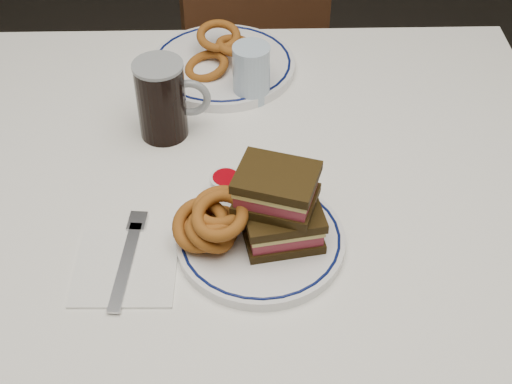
{
  "coord_description": "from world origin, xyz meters",
  "views": [
    {
      "loc": [
        0.08,
        -0.89,
        1.53
      ],
      "look_at": [
        0.1,
        -0.14,
        0.82
      ],
      "focal_mm": 50.0,
      "sensor_mm": 36.0,
      "label": 1
    }
  ],
  "objects_px": {
    "chair_far": "(242,70)",
    "reuben_sandwich": "(280,206)",
    "main_plate": "(261,240)",
    "beer_mug": "(163,99)",
    "far_plate": "(222,65)"
  },
  "relations": [
    {
      "from": "beer_mug",
      "to": "far_plate",
      "type": "relative_size",
      "value": 0.5
    },
    {
      "from": "chair_far",
      "to": "reuben_sandwich",
      "type": "height_order",
      "value": "reuben_sandwich"
    },
    {
      "from": "beer_mug",
      "to": "far_plate",
      "type": "distance_m",
      "value": 0.22
    },
    {
      "from": "beer_mug",
      "to": "chair_far",
      "type": "bearing_deg",
      "value": 78.18
    },
    {
      "from": "main_plate",
      "to": "far_plate",
      "type": "relative_size",
      "value": 0.88
    },
    {
      "from": "chair_far",
      "to": "main_plate",
      "type": "height_order",
      "value": "chair_far"
    },
    {
      "from": "main_plate",
      "to": "reuben_sandwich",
      "type": "xyz_separation_m",
      "value": [
        0.03,
        0.0,
        0.06
      ]
    },
    {
      "from": "chair_far",
      "to": "far_plate",
      "type": "bearing_deg",
      "value": -94.94
    },
    {
      "from": "chair_far",
      "to": "reuben_sandwich",
      "type": "distance_m",
      "value": 0.98
    },
    {
      "from": "reuben_sandwich",
      "to": "main_plate",
      "type": "bearing_deg",
      "value": -169.75
    },
    {
      "from": "chair_far",
      "to": "reuben_sandwich",
      "type": "bearing_deg",
      "value": -86.89
    },
    {
      "from": "main_plate",
      "to": "beer_mug",
      "type": "relative_size",
      "value": 1.76
    },
    {
      "from": "main_plate",
      "to": "beer_mug",
      "type": "bearing_deg",
      "value": 120.47
    },
    {
      "from": "reuben_sandwich",
      "to": "beer_mug",
      "type": "bearing_deg",
      "value": 124.98
    },
    {
      "from": "chair_far",
      "to": "far_plate",
      "type": "distance_m",
      "value": 0.55
    }
  ]
}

